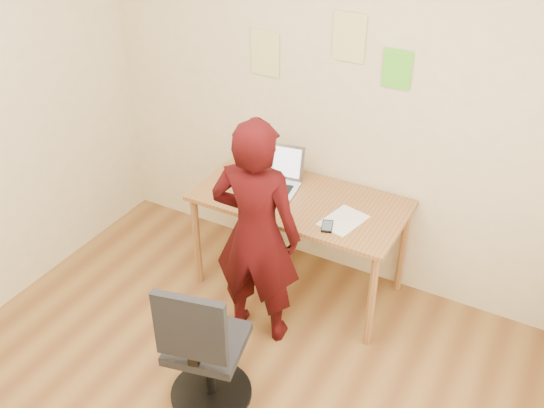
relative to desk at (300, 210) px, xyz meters
The scene contains 10 objects.
room 1.55m from the desk, 88.04° to the right, with size 3.58×3.58×2.78m.
desk is the anchor object (origin of this frame).
laptop 0.28m from the desk, 162.97° to the left, with size 0.40×0.37×0.26m.
paper_sheet 0.37m from the desk, 15.32° to the right, with size 0.21×0.30×0.00m, color white.
phone 0.37m from the desk, 35.85° to the right, with size 0.10×0.14×0.01m.
wall_note_left 1.06m from the desk, 142.08° to the left, with size 0.21×0.00×0.30m, color #E0D986.
wall_note_mid 1.15m from the desk, 70.71° to the left, with size 0.21×0.00×0.30m, color #E0D986.
wall_note_right 1.10m from the desk, 38.85° to the left, with size 0.18×0.00×0.24m, color #5DD630.
office_chair 1.21m from the desk, 89.47° to the right, with size 0.48×0.50×0.92m.
person 0.53m from the desk, 94.17° to the right, with size 0.56×0.37×1.53m, color black.
Camera 1 is at (1.41, -1.67, 2.89)m, focal length 40.00 mm.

